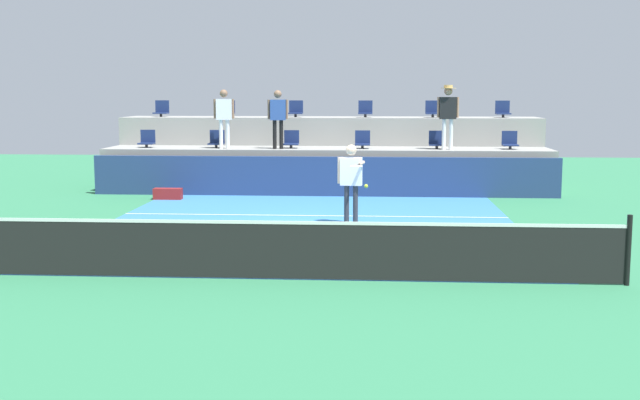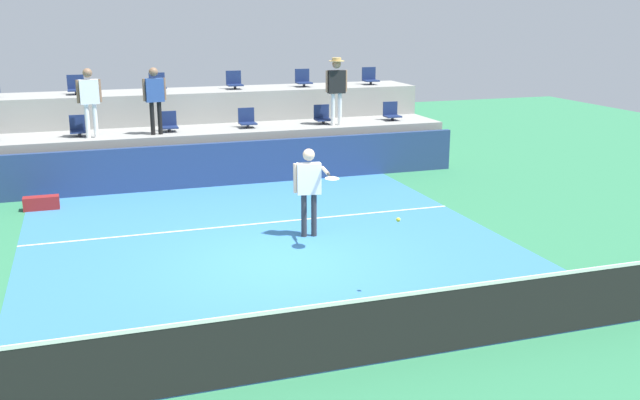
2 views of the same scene
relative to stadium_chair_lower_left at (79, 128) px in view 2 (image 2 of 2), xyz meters
name	(u,v)px [view 2 (image 2 of 2)]	position (x,y,z in m)	size (l,w,h in m)	color
ground_plane	(282,262)	(3.25, -7.23, -1.46)	(40.00, 40.00, 0.00)	#2D754C
court_inner_paint	(268,245)	(3.25, -6.23, -1.46)	(9.00, 10.00, 0.01)	teal
court_service_line	(251,224)	(3.25, -4.83, -1.46)	(9.00, 0.06, 0.00)	white
tennis_net	(369,329)	(3.25, -11.23, -0.97)	(10.48, 0.08, 1.07)	black
sponsor_backboard	(218,164)	(3.25, -1.23, -0.91)	(13.00, 0.16, 1.10)	navy
seating_tier_lower	(209,152)	(3.25, 0.07, -0.84)	(13.00, 1.80, 1.25)	gray
seating_tier_upper	(197,126)	(3.25, 1.87, -0.41)	(13.00, 1.80, 2.10)	gray
stadium_chair_lower_left	(79,128)	(0.00, 0.00, 0.00)	(0.44, 0.40, 0.52)	#2D2D33
stadium_chair_lower_mid_left	(169,123)	(2.22, 0.00, 0.00)	(0.44, 0.40, 0.52)	#2D2D33
stadium_chair_lower_mid_right	(247,120)	(4.30, 0.00, 0.00)	(0.44, 0.40, 0.52)	#2D2D33
stadium_chair_lower_right	(322,116)	(6.44, 0.00, 0.00)	(0.44, 0.40, 0.52)	#2D2D33
stadium_chair_lower_far_right	(391,113)	(8.54, 0.00, 0.00)	(0.44, 0.40, 0.52)	#2D2D33
stadium_chair_upper_left	(76,86)	(0.00, 1.80, 0.85)	(0.44, 0.40, 0.52)	#2D2D33
stadium_chair_upper_mid_left	(157,84)	(2.17, 1.80, 0.85)	(0.44, 0.40, 0.52)	#2D2D33
stadium_chair_upper_mid_right	(234,82)	(4.36, 1.80, 0.85)	(0.44, 0.40, 0.52)	#2D2D33
stadium_chair_upper_right	(303,79)	(6.44, 1.80, 0.85)	(0.44, 0.40, 0.52)	#2D2D33
stadium_chair_upper_far_right	(370,77)	(8.59, 1.80, 0.85)	(0.44, 0.40, 0.52)	#2D2D33
tennis_player	(310,183)	(4.15, -6.00, -0.39)	(0.60, 1.26, 1.75)	#2D2D33
spectator_leaning_on_rail	(89,96)	(0.30, -0.38, 0.81)	(0.60, 0.26, 1.70)	white
spectator_in_white	(155,94)	(1.87, -0.38, 0.80)	(0.59, 0.26, 1.68)	black
spectator_with_hat	(336,84)	(6.71, -0.38, 0.92)	(0.61, 0.44, 1.83)	white
tennis_ball	(398,220)	(4.51, -9.29, -0.23)	(0.07, 0.07, 0.07)	#CCE033
equipment_bag	(41,203)	(-0.92, -2.21, -1.31)	(0.76, 0.28, 0.30)	maroon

